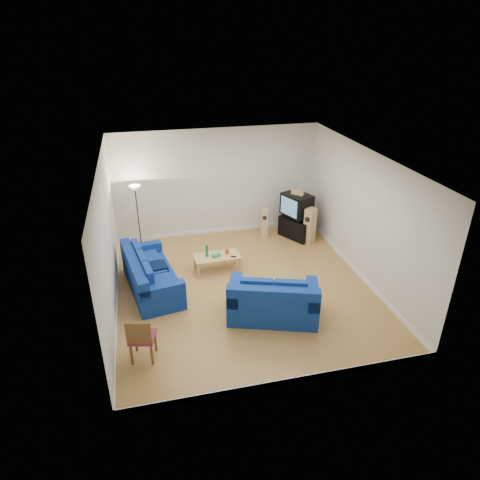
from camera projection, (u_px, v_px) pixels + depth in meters
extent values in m
cube|color=olive|center=(244.00, 287.00, 10.44)|extent=(6.00, 6.50, 0.01)
cube|color=white|center=(244.00, 159.00, 9.01)|extent=(6.00, 6.50, 0.01)
cube|color=silver|center=(217.00, 183.00, 12.56)|extent=(6.00, 0.01, 3.20)
cube|color=silver|center=(293.00, 310.00, 6.90)|extent=(6.00, 0.01, 3.20)
cube|color=silver|center=(108.00, 242.00, 9.10)|extent=(0.01, 6.50, 3.20)
cube|color=silver|center=(364.00, 216.00, 10.35)|extent=(0.01, 6.50, 3.20)
cube|color=white|center=(219.00, 230.00, 13.24)|extent=(6.00, 0.02, 0.12)
cube|color=white|center=(288.00, 381.00, 7.60)|extent=(6.00, 0.02, 0.12)
cube|color=white|center=(117.00, 302.00, 9.79)|extent=(0.02, 6.50, 0.12)
cube|color=white|center=(356.00, 271.00, 11.04)|extent=(0.02, 6.50, 0.12)
cube|color=navy|center=(152.00, 280.00, 10.30)|extent=(1.41, 2.50, 0.45)
cube|color=navy|center=(134.00, 267.00, 9.96)|extent=(0.64, 2.36, 0.46)
cube|color=navy|center=(142.00, 249.00, 11.01)|extent=(1.04, 0.41, 0.26)
cube|color=navy|center=(162.00, 290.00, 9.27)|extent=(1.04, 0.41, 0.26)
cube|color=black|center=(158.00, 267.00, 10.21)|extent=(0.50, 0.50, 0.13)
cube|color=navy|center=(273.00, 306.00, 9.33)|extent=(2.16, 1.63, 0.47)
cube|color=navy|center=(273.00, 299.00, 8.75)|extent=(1.90, 0.85, 0.49)
cube|color=navy|center=(235.00, 290.00, 9.23)|extent=(0.58, 1.10, 0.27)
cube|color=navy|center=(313.00, 294.00, 9.10)|extent=(0.58, 1.10, 0.27)
cube|color=black|center=(274.00, 288.00, 9.33)|extent=(0.57, 0.57, 0.14)
cube|color=tan|center=(217.00, 257.00, 11.00)|extent=(1.20, 0.63, 0.05)
cube|color=tan|center=(198.00, 271.00, 10.76)|extent=(0.06, 0.06, 0.38)
cube|color=tan|center=(195.00, 262.00, 11.18)|extent=(0.06, 0.06, 0.38)
cube|color=tan|center=(240.00, 266.00, 11.02)|extent=(0.06, 0.06, 0.38)
cube|color=tan|center=(235.00, 257.00, 11.44)|extent=(0.06, 0.06, 0.38)
cylinder|color=#197233|center=(207.00, 251.00, 10.90)|extent=(0.09, 0.09, 0.32)
cube|color=green|center=(216.00, 255.00, 10.92)|extent=(0.24, 0.18, 0.09)
cylinder|color=red|center=(227.00, 251.00, 11.07)|extent=(0.09, 0.09, 0.12)
cube|color=black|center=(233.00, 257.00, 10.93)|extent=(0.15, 0.10, 0.02)
cube|color=black|center=(297.00, 228.00, 12.82)|extent=(0.98, 1.15, 0.61)
cube|color=black|center=(299.00, 216.00, 12.69)|extent=(0.54, 0.53, 0.10)
cube|color=black|center=(297.00, 205.00, 12.52)|extent=(0.88, 1.00, 0.64)
cube|color=#38627B|center=(289.00, 207.00, 12.36)|extent=(0.28, 0.62, 0.51)
cube|color=tan|center=(298.00, 192.00, 12.35)|extent=(0.36, 0.35, 0.13)
cube|color=tan|center=(265.00, 222.00, 12.83)|extent=(0.27, 0.31, 0.88)
cylinder|color=black|center=(265.00, 218.00, 12.62)|extent=(0.13, 0.06, 0.13)
cube|color=tan|center=(310.00, 226.00, 12.39)|extent=(0.40, 0.39, 1.07)
cylinder|color=black|center=(307.00, 219.00, 12.17)|extent=(0.11, 0.14, 0.16)
cylinder|color=black|center=(142.00, 248.00, 12.29)|extent=(0.24, 0.24, 0.03)
cylinder|color=black|center=(138.00, 219.00, 11.89)|extent=(0.03, 0.03, 1.77)
cone|color=white|center=(135.00, 188.00, 11.49)|extent=(0.32, 0.32, 0.14)
cube|color=brown|center=(131.00, 354.00, 7.96)|extent=(0.05, 0.05, 0.47)
cube|color=brown|center=(136.00, 341.00, 8.31)|extent=(0.05, 0.05, 0.47)
cube|color=brown|center=(152.00, 354.00, 7.96)|extent=(0.05, 0.05, 0.47)
cube|color=brown|center=(155.00, 341.00, 8.30)|extent=(0.05, 0.05, 0.47)
cube|color=maroon|center=(142.00, 337.00, 8.02)|extent=(0.56, 0.56, 0.06)
cube|color=brown|center=(139.00, 333.00, 7.72)|extent=(0.46, 0.15, 0.47)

